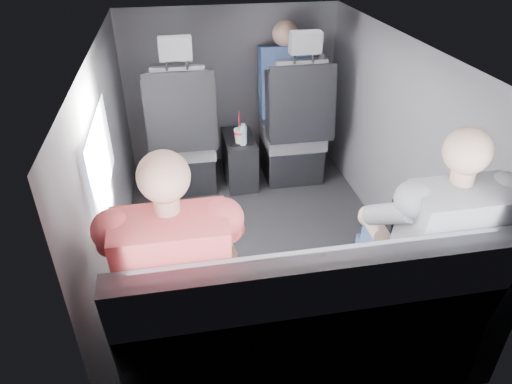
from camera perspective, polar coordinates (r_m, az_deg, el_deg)
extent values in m
plane|color=black|center=(3.20, 0.40, -6.28)|extent=(2.60, 2.60, 0.00)
plane|color=#B2B2AD|center=(2.60, 0.51, 17.89)|extent=(2.60, 2.60, 0.00)
cube|color=#56565B|center=(2.83, -17.79, 2.81)|extent=(0.02, 2.60, 1.35)
cube|color=#56565B|center=(3.12, 17.00, 5.70)|extent=(0.02, 2.60, 1.35)
cube|color=#56565B|center=(4.02, -3.12, 12.85)|extent=(1.80, 0.02, 1.35)
cube|color=#56565B|center=(1.82, 8.42, -14.23)|extent=(1.80, 0.02, 1.35)
cube|color=white|center=(2.46, -18.75, 4.14)|extent=(0.02, 0.75, 0.42)
cube|color=black|center=(3.49, 5.77, 11.90)|extent=(0.35, 0.11, 0.59)
cube|color=black|center=(3.86, -8.77, 3.11)|extent=(0.46, 0.48, 0.30)
cube|color=#5B5B5F|center=(3.74, -9.04, 6.07)|extent=(0.48, 0.46, 0.14)
cube|color=#5B5B5F|center=(3.41, -9.40, 10.26)|extent=(0.38, 0.18, 0.61)
cube|color=black|center=(3.42, -13.07, 9.42)|extent=(0.08, 0.21, 0.53)
cube|color=black|center=(3.43, -5.63, 10.12)|extent=(0.08, 0.21, 0.53)
cube|color=black|center=(3.35, -9.34, 9.70)|extent=(0.50, 0.11, 0.58)
cube|color=#5B5B5F|center=(3.24, -10.07, 17.27)|extent=(0.22, 0.10, 0.15)
cube|color=black|center=(3.97, 4.32, 4.26)|extent=(0.46, 0.48, 0.30)
cube|color=#5B5B5F|center=(3.85, 4.53, 7.17)|extent=(0.48, 0.46, 0.14)
cube|color=#5B5B5F|center=(3.53, 5.60, 11.30)|extent=(0.38, 0.18, 0.61)
cube|color=black|center=(3.49, 2.03, 10.66)|extent=(0.08, 0.21, 0.53)
cube|color=black|center=(3.60, 9.01, 10.99)|extent=(0.08, 0.21, 0.53)
cube|color=black|center=(3.48, 5.88, 10.78)|extent=(0.50, 0.11, 0.58)
cube|color=#5B5B5F|center=(3.37, 6.19, 18.10)|extent=(0.22, 0.10, 0.15)
cube|color=black|center=(3.83, -2.06, 4.10)|extent=(0.24, 0.48, 0.40)
cylinder|color=black|center=(3.62, -2.62, 6.05)|extent=(0.09, 0.09, 0.01)
cylinder|color=black|center=(3.64, -0.90, 6.19)|extent=(0.09, 0.09, 0.01)
cube|color=#5B5B5F|center=(2.32, 5.34, -17.14)|extent=(1.60, 0.50, 0.45)
cube|color=#5B5B5F|center=(1.84, 7.95, -13.04)|extent=(1.60, 0.17, 0.47)
cylinder|color=red|center=(3.60, -2.09, 7.49)|extent=(0.09, 0.09, 0.02)
cylinder|color=white|center=(3.59, -2.10, 7.79)|extent=(0.09, 0.09, 0.01)
cylinder|color=red|center=(3.56, -2.12, 8.92)|extent=(0.01, 0.01, 0.14)
cylinder|color=#A6C3E1|center=(3.59, -1.61, 7.08)|extent=(0.06, 0.06, 0.15)
cylinder|color=#A6C3E1|center=(3.56, -1.63, 8.33)|extent=(0.03, 0.03, 0.02)
cube|color=silver|center=(2.22, -9.98, -7.31)|extent=(0.35, 0.28, 0.02)
cube|color=silver|center=(2.20, -9.99, -7.33)|extent=(0.28, 0.17, 0.00)
cube|color=silver|center=(2.27, -10.06, -6.01)|extent=(0.10, 0.07, 0.00)
cube|color=silver|center=(2.03, -10.14, -7.25)|extent=(0.33, 0.12, 0.22)
cube|color=silver|center=(2.04, -10.15, -7.17)|extent=(0.28, 0.10, 0.19)
cube|color=black|center=(2.51, 18.21, -3.51)|extent=(0.33, 0.24, 0.02)
cube|color=black|center=(2.49, 18.40, -3.50)|extent=(0.27, 0.13, 0.00)
cube|color=black|center=(2.55, 17.59, -2.45)|extent=(0.10, 0.05, 0.00)
cube|color=black|center=(2.35, 20.19, -3.13)|extent=(0.33, 0.08, 0.22)
cube|color=silver|center=(2.35, 20.10, -3.07)|extent=(0.29, 0.06, 0.19)
cube|color=#37373C|center=(2.15, -12.76, -11.69)|extent=(0.16, 0.46, 0.14)
cube|color=#37373C|center=(2.15, -6.51, -11.14)|extent=(0.16, 0.46, 0.14)
cube|color=#37373C|center=(2.53, -11.92, -12.83)|extent=(0.14, 0.14, 0.45)
cube|color=#37373C|center=(2.52, -6.58, -12.35)|extent=(0.14, 0.14, 0.45)
cube|color=#C04D3F|center=(1.83, -10.11, -9.77)|extent=(0.42, 0.28, 0.57)
sphere|color=tan|center=(1.62, -11.48, 1.91)|extent=(0.19, 0.19, 0.19)
cylinder|color=tan|center=(2.12, -15.81, -7.20)|extent=(0.12, 0.29, 0.13)
cylinder|color=tan|center=(2.11, -4.39, -6.15)|extent=(0.12, 0.29, 0.13)
cube|color=navy|center=(2.36, 16.84, -7.96)|extent=(0.16, 0.46, 0.14)
cube|color=navy|center=(2.46, 21.66, -7.11)|extent=(0.16, 0.46, 0.14)
cube|color=navy|center=(2.70, 13.74, -9.62)|extent=(0.14, 0.14, 0.45)
cube|color=navy|center=(2.79, 18.11, -8.85)|extent=(0.14, 0.14, 0.45)
cube|color=slate|center=(2.13, 22.92, -5.43)|extent=(0.42, 0.28, 0.57)
sphere|color=#D2A88F|center=(1.95, 24.93, 4.70)|extent=(0.19, 0.19, 0.19)
cylinder|color=#D2A88F|center=(2.28, 14.50, -3.94)|extent=(0.12, 0.29, 0.12)
cylinder|color=#D2A88F|center=(2.47, 23.36, -2.71)|extent=(0.12, 0.29, 0.12)
cube|color=navy|center=(3.86, 3.53, 13.64)|extent=(0.41, 0.26, 0.59)
sphere|color=tan|center=(3.78, 3.65, 19.17)|extent=(0.20, 0.20, 0.20)
cube|color=navy|center=(4.01, 3.19, 9.96)|extent=(0.34, 0.41, 0.12)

